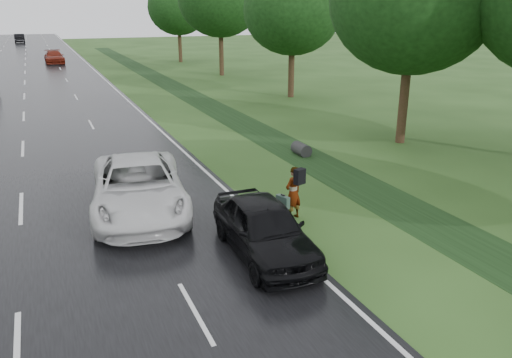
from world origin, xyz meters
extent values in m
plane|color=#264518|center=(0.00, 0.00, 0.00)|extent=(220.00, 220.00, 0.00)
cube|color=black|center=(0.00, 45.00, 0.02)|extent=(14.00, 180.00, 0.04)
cube|color=silver|center=(6.75, 45.00, 0.04)|extent=(0.12, 180.00, 0.01)
cube|color=silver|center=(0.00, 45.00, 0.04)|extent=(0.12, 180.00, 0.01)
cube|color=black|center=(11.50, 20.00, 0.00)|extent=(2.20, 120.00, 0.01)
cylinder|color=#2D2D2D|center=(11.50, 10.00, 0.25)|extent=(0.56, 1.00, 0.56)
cylinder|color=#342915|center=(17.00, 10.00, 1.92)|extent=(0.44, 0.44, 3.84)
cylinder|color=#342915|center=(18.20, 24.00, 1.76)|extent=(0.44, 0.44, 3.52)
ellipsoid|color=black|center=(18.20, 24.00, 6.14)|extent=(7.00, 7.00, 6.30)
cylinder|color=#342915|center=(17.80, 38.00, 2.08)|extent=(0.44, 0.44, 4.16)
cylinder|color=#342915|center=(17.50, 52.00, 1.84)|extent=(0.44, 0.44, 3.68)
ellipsoid|color=black|center=(17.50, 52.00, 6.38)|extent=(7.20, 7.20, 6.48)
imported|color=#A5998C|center=(7.82, 3.77, 0.84)|extent=(0.71, 0.58, 1.69)
cube|color=black|center=(7.90, 3.53, 1.44)|extent=(0.39, 0.30, 0.47)
cube|color=#32493F|center=(7.45, 3.73, 0.62)|extent=(0.30, 0.50, 0.38)
cube|color=black|center=(7.45, 3.73, 0.84)|extent=(0.09, 0.16, 0.03)
imported|color=silver|center=(3.53, 6.11, 0.89)|extent=(3.65, 6.42, 1.69)
imported|color=black|center=(5.97, 1.85, 0.80)|extent=(1.96, 4.50, 1.51)
imported|color=maroon|center=(3.25, 56.05, 0.78)|extent=(2.20, 5.17, 1.49)
imported|color=black|center=(-1.00, 98.93, 0.87)|extent=(1.90, 5.11, 1.67)
camera|label=1|loc=(1.02, -8.98, 6.23)|focal=35.00mm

